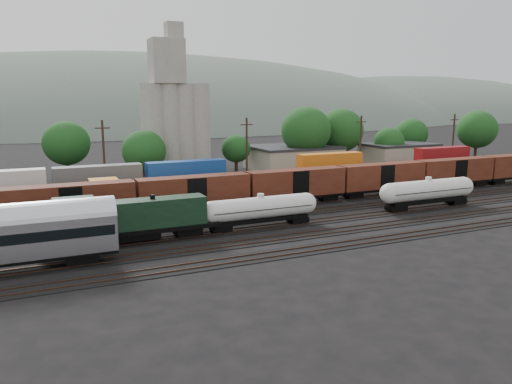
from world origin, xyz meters
name	(u,v)px	position (x,y,z in m)	size (l,w,h in m)	color
ground	(230,221)	(0.00, 0.00, 0.00)	(600.00, 600.00, 0.00)	black
tracks	(230,220)	(0.00, 0.00, 0.05)	(180.00, 33.20, 0.20)	black
green_locomotive	(122,218)	(-14.12, -5.00, 2.84)	(18.96, 3.35, 5.02)	black
tank_car_a	(261,209)	(2.00, -5.00, 2.35)	(14.95, 2.68, 3.92)	silver
tank_car_b	(428,191)	(27.84, -5.00, 2.52)	(16.08, 2.88, 4.21)	silver
orange_locomotive	(139,193)	(-9.32, 10.00, 2.58)	(18.12, 3.02, 4.53)	black
boxcar_string	(341,180)	(20.07, 5.00, 3.12)	(184.40, 2.90, 4.20)	black
container_wall	(132,185)	(-9.28, 15.00, 2.82)	(160.00, 2.60, 5.80)	black
grain_silo	(175,120)	(3.28, 36.00, 11.26)	(13.40, 5.00, 29.00)	#99978D
industrial_sheds	(194,165)	(6.63, 35.25, 2.56)	(119.38, 17.26, 5.10)	#9E937F
tree_band	(161,139)	(0.69, 37.44, 7.56)	(162.56, 21.83, 14.44)	black
utility_poles	(180,154)	(0.00, 22.00, 6.21)	(122.20, 0.36, 12.00)	black
distant_hills	(111,157)	(23.92, 260.00, -20.56)	(860.00, 286.00, 130.00)	#59665B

